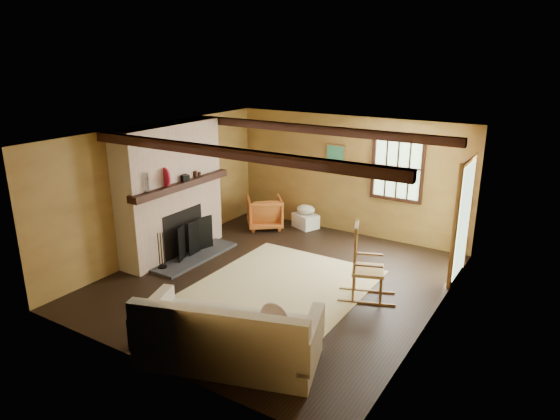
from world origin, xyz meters
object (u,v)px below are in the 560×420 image
Objects in this scene: armchair at (265,213)px; laundry_basket at (306,221)px; rocking_chair at (365,267)px; fireplace at (172,196)px; sofa at (228,339)px.

laundry_basket is at bearing 171.78° from armchair.
armchair is at bearing 38.02° from rocking_chair.
rocking_chair is at bearing 108.89° from armchair.
laundry_basket is at bearing 61.40° from fireplace.
fireplace reaches higher than armchair.
fireplace is at bearing 72.61° from rocking_chair.
laundry_basket is (1.37, 2.52, -0.95)m from fireplace.
fireplace is at bearing 125.42° from sofa.
fireplace reaches higher than laundry_basket.
armchair is at bearing 72.98° from fireplace.
laundry_basket is 0.68× the size of armchair.
sofa is (-0.73, -2.42, -0.19)m from rocking_chair.
armchair is at bearing -148.38° from laundry_basket.
armchair is at bearing 100.70° from sofa.
laundry_basket is at bearing 24.24° from rocking_chair.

